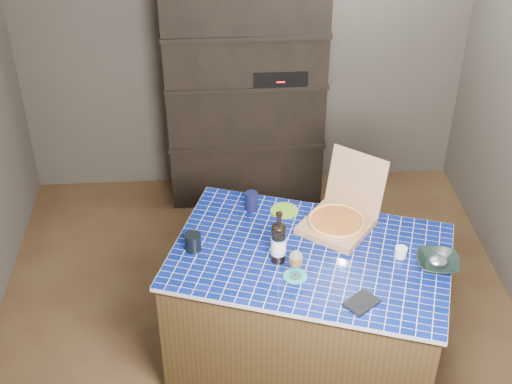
{
  "coord_description": "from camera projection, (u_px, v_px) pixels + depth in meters",
  "views": [
    {
      "loc": [
        -0.24,
        -3.38,
        3.42
      ],
      "look_at": [
        -0.02,
        0.0,
        1.06
      ],
      "focal_mm": 50.0,
      "sensor_mm": 36.0,
      "label": 1
    }
  ],
  "objects": [
    {
      "name": "kitchen_island",
      "position": [
        307.0,
        309.0,
        4.24
      ],
      "size": [
        1.77,
        1.42,
        0.85
      ],
      "rotation": [
        0.0,
        0.0,
        -0.32
      ],
      "color": "#49331D",
      "rests_on": "floor"
    },
    {
      "name": "white_jar",
      "position": [
        401.0,
        252.0,
        3.97
      ],
      "size": [
        0.07,
        0.07,
        0.06
      ],
      "primitive_type": "cylinder",
      "color": "white",
      "rests_on": "kitchen_island"
    },
    {
      "name": "green_trivet",
      "position": [
        284.0,
        210.0,
        4.34
      ],
      "size": [
        0.17,
        0.17,
        0.01
      ],
      "primitive_type": "cylinder",
      "color": "#629D21",
      "rests_on": "kitchen_island"
    },
    {
      "name": "teal_trivet",
      "position": [
        295.0,
        276.0,
        3.84
      ],
      "size": [
        0.13,
        0.13,
        0.01
      ],
      "primitive_type": "cylinder",
      "color": "teal",
      "rests_on": "kitchen_island"
    },
    {
      "name": "bowl",
      "position": [
        438.0,
        263.0,
        3.9
      ],
      "size": [
        0.28,
        0.28,
        0.06
      ],
      "primitive_type": "imported",
      "rotation": [
        0.0,
        0.0,
        -0.18
      ],
      "color": "black",
      "rests_on": "kitchen_island"
    },
    {
      "name": "dvd_case",
      "position": [
        361.0,
        303.0,
        3.67
      ],
      "size": [
        0.21,
        0.2,
        0.01
      ],
      "primitive_type": "cube",
      "rotation": [
        0.0,
        0.0,
        -0.91
      ],
      "color": "black",
      "rests_on": "kitchen_island"
    },
    {
      "name": "shelving_unit",
      "position": [
        246.0,
        95.0,
        5.47
      ],
      "size": [
        1.2,
        0.41,
        1.8
      ],
      "color": "black",
      "rests_on": "floor"
    },
    {
      "name": "foil_contents",
      "position": [
        438.0,
        261.0,
        3.89
      ],
      "size": [
        0.11,
        0.09,
        0.05
      ],
      "primitive_type": "ellipsoid",
      "color": "silver",
      "rests_on": "bowl"
    },
    {
      "name": "navy_cup",
      "position": [
        251.0,
        201.0,
        4.31
      ],
      "size": [
        0.08,
        0.08,
        0.12
      ],
      "primitive_type": "cylinder",
      "color": "black",
      "rests_on": "kitchen_island"
    },
    {
      "name": "mead_bottle",
      "position": [
        279.0,
        242.0,
        3.88
      ],
      "size": [
        0.09,
        0.09,
        0.33
      ],
      "color": "black",
      "rests_on": "kitchen_island"
    },
    {
      "name": "tumbler",
      "position": [
        193.0,
        242.0,
        4.01
      ],
      "size": [
        0.09,
        0.09,
        0.1
      ],
      "primitive_type": "cylinder",
      "color": "black",
      "rests_on": "kitchen_island"
    },
    {
      "name": "pizza_box",
      "position": [
        339.0,
        219.0,
        4.18
      ],
      "size": [
        0.56,
        0.57,
        0.4
      ],
      "rotation": [
        0.0,
        0.0,
        -0.67
      ],
      "color": "#9A6A4F",
      "rests_on": "kitchen_island"
    },
    {
      "name": "wine_glass",
      "position": [
        296.0,
        259.0,
        3.78
      ],
      "size": [
        0.08,
        0.08,
        0.17
      ],
      "color": "white",
      "rests_on": "teal_trivet"
    },
    {
      "name": "room",
      "position": [
        259.0,
        164.0,
        4.02
      ],
      "size": [
        3.5,
        3.5,
        3.5
      ],
      "color": "brown",
      "rests_on": "ground"
    }
  ]
}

